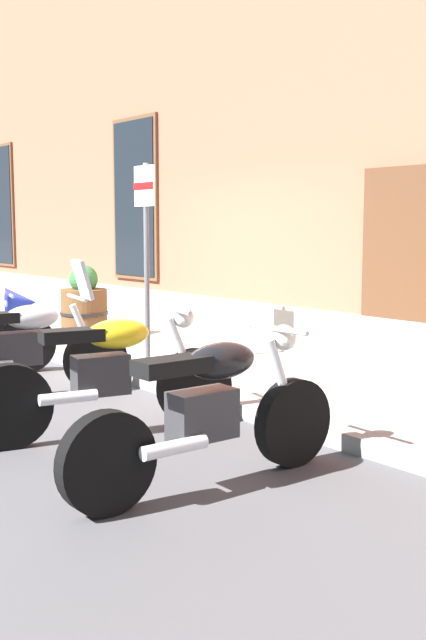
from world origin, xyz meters
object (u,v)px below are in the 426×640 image
Objects in this scene: motorcycle_black_naked at (212,413)px; parking_sign at (146,234)px; motorcycle_yellow_naked at (109,375)px; barrel_planter at (84,307)px; motorcycle_silver_touring at (11,343)px.

motorcycle_black_naked is 3.87m from parking_sign.
motorcycle_yellow_naked is 2.16× the size of barrel_planter.
barrel_planter reaches higher than motorcycle_yellow_naked.
motorcycle_silver_touring is at bearing 179.99° from motorcycle_black_naked.
motorcycle_silver_touring is at bearing -83.55° from parking_sign.
motorcycle_silver_touring reaches higher than motorcycle_yellow_naked.
parking_sign is (-1.85, 1.59, 1.09)m from motorcycle_yellow_naked.
motorcycle_yellow_naked is at bearing -26.48° from barrel_planter.
motorcycle_yellow_naked is 1.03× the size of motorcycle_black_naked.
motorcycle_black_naked is 5.98m from barrel_planter.
parking_sign reaches higher than motorcycle_black_naked.
parking_sign is at bearing 139.30° from motorcycle_yellow_naked.
motorcycle_yellow_naked is at bearing 3.59° from motorcycle_silver_touring.
parking_sign is (-0.19, 1.70, 1.03)m from motorcycle_silver_touring.
barrel_planter is (-2.47, 2.16, -0.01)m from motorcycle_silver_touring.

